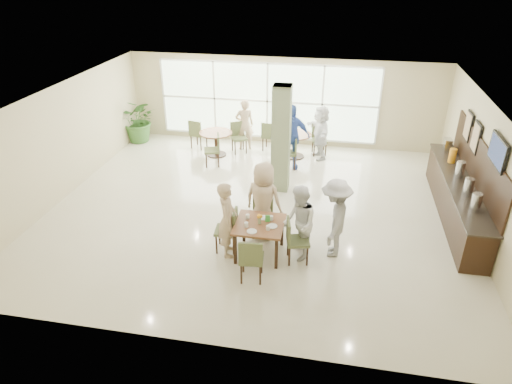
% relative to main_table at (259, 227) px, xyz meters
% --- Properties ---
extents(ground, '(10.00, 10.00, 0.00)m').
position_rel_main_table_xyz_m(ground, '(-0.40, 1.88, -0.66)').
color(ground, beige).
rests_on(ground, ground).
extents(room_shell, '(10.00, 10.00, 10.00)m').
position_rel_main_table_xyz_m(room_shell, '(-0.40, 1.88, 1.04)').
color(room_shell, white).
rests_on(room_shell, ground).
extents(window_bank, '(7.00, 0.04, 7.00)m').
position_rel_main_table_xyz_m(window_bank, '(-0.90, 6.34, 0.74)').
color(window_bank, silver).
rests_on(window_bank, ground).
extents(column, '(0.45, 0.45, 2.80)m').
position_rel_main_table_xyz_m(column, '(-0.00, 3.08, 0.74)').
color(column, '#71835B').
rests_on(column, ground).
extents(main_table, '(0.99, 0.99, 0.75)m').
position_rel_main_table_xyz_m(main_table, '(0.00, 0.00, 0.00)').
color(main_table, brown).
rests_on(main_table, ground).
extents(round_table_left, '(1.01, 1.01, 0.75)m').
position_rel_main_table_xyz_m(round_table_left, '(-2.27, 4.99, -0.11)').
color(round_table_left, brown).
rests_on(round_table_left, ground).
extents(round_table_right, '(1.00, 1.00, 0.75)m').
position_rel_main_table_xyz_m(round_table_right, '(0.14, 5.30, -0.11)').
color(round_table_right, brown).
rests_on(round_table_right, ground).
extents(chairs_main_table, '(2.03, 2.05, 0.95)m').
position_rel_main_table_xyz_m(chairs_main_table, '(0.00, -0.03, -0.19)').
color(chairs_main_table, '#525B32').
rests_on(chairs_main_table, ground).
extents(chairs_table_left, '(1.94, 1.83, 0.95)m').
position_rel_main_table_xyz_m(chairs_table_left, '(-2.26, 5.01, -0.19)').
color(chairs_table_left, '#525B32').
rests_on(chairs_table_left, ground).
extents(chairs_table_right, '(2.09, 1.78, 0.95)m').
position_rel_main_table_xyz_m(chairs_table_right, '(0.08, 5.26, -0.19)').
color(chairs_table_right, '#525B32').
rests_on(chairs_table_right, ground).
extents(tabletop_clutter, '(0.69, 0.76, 0.21)m').
position_rel_main_table_xyz_m(tabletop_clutter, '(0.02, -0.02, 0.15)').
color(tabletop_clutter, white).
rests_on(tabletop_clutter, main_table).
extents(buffet_counter, '(0.64, 4.70, 1.95)m').
position_rel_main_table_xyz_m(buffet_counter, '(4.30, 2.39, -0.11)').
color(buffet_counter, black).
rests_on(buffet_counter, ground).
extents(wall_tv, '(0.06, 1.00, 0.58)m').
position_rel_main_table_xyz_m(wall_tv, '(4.54, 1.28, 1.49)').
color(wall_tv, black).
rests_on(wall_tv, ground).
extents(framed_art_a, '(0.05, 0.55, 0.70)m').
position_rel_main_table_xyz_m(framed_art_a, '(4.55, 2.88, 1.19)').
color(framed_art_a, black).
rests_on(framed_art_a, ground).
extents(framed_art_b, '(0.05, 0.55, 0.70)m').
position_rel_main_table_xyz_m(framed_art_b, '(4.55, 3.68, 1.19)').
color(framed_art_b, black).
rests_on(framed_art_b, ground).
extents(potted_plant, '(1.36, 1.36, 1.48)m').
position_rel_main_table_xyz_m(potted_plant, '(-5.06, 5.67, 0.08)').
color(potted_plant, '#366629').
rests_on(potted_plant, ground).
extents(teen_left, '(0.52, 0.67, 1.64)m').
position_rel_main_table_xyz_m(teen_left, '(-0.65, -0.08, 0.16)').
color(teen_left, tan).
rests_on(teen_left, ground).
extents(teen_far, '(0.96, 0.69, 1.76)m').
position_rel_main_table_xyz_m(teen_far, '(-0.05, 0.73, 0.22)').
color(teen_far, tan).
rests_on(teen_far, ground).
extents(teen_right, '(0.82, 0.93, 1.60)m').
position_rel_main_table_xyz_m(teen_right, '(0.80, 0.08, 0.14)').
color(teen_right, white).
rests_on(teen_right, ground).
extents(teen_standing, '(0.72, 1.15, 1.71)m').
position_rel_main_table_xyz_m(teen_standing, '(1.50, 0.32, 0.19)').
color(teen_standing, '#97989A').
rests_on(teen_standing, ground).
extents(adult_a, '(1.24, 0.89, 1.91)m').
position_rel_main_table_xyz_m(adult_a, '(0.08, 4.47, 0.29)').
color(adult_a, '#3959AD').
rests_on(adult_a, ground).
extents(adult_b, '(1.16, 1.65, 1.64)m').
position_rel_main_table_xyz_m(adult_b, '(0.89, 5.38, 0.16)').
color(adult_b, white).
rests_on(adult_b, ground).
extents(adult_standing, '(0.68, 0.55, 1.62)m').
position_rel_main_table_xyz_m(adult_standing, '(-1.51, 5.65, 0.15)').
color(adult_standing, tan).
rests_on(adult_standing, ground).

